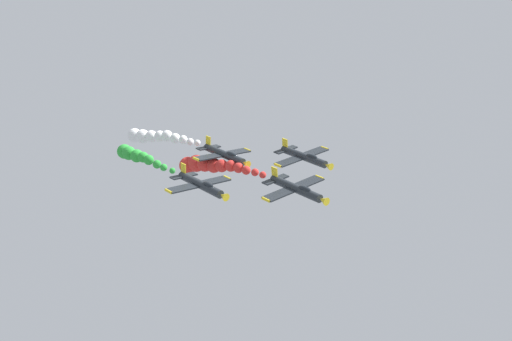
% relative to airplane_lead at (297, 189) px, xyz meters
% --- Properties ---
extents(airplane_lead, '(9.55, 10.35, 2.48)m').
position_rel_airplane_lead_xyz_m(airplane_lead, '(0.00, 0.00, 0.00)').
color(airplane_lead, '#23282D').
extents(smoke_trail_lead, '(4.30, 16.58, 3.98)m').
position_rel_airplane_lead_xyz_m(smoke_trail_lead, '(1.64, -17.90, -1.39)').
color(smoke_trail_lead, red).
extents(airplane_left_inner, '(9.56, 10.35, 2.42)m').
position_rel_airplane_lead_xyz_m(airplane_left_inner, '(-9.43, -8.84, -0.03)').
color(airplane_left_inner, '#23282D').
extents(airplane_right_inner, '(9.57, 10.35, 2.34)m').
position_rel_airplane_lead_xyz_m(airplane_right_inner, '(8.59, -9.00, -0.12)').
color(airplane_right_inner, '#23282D').
extents(smoke_trail_right_inner, '(2.51, 16.03, 2.81)m').
position_rel_airplane_lead_xyz_m(smoke_trail_right_inner, '(8.40, -27.03, -0.85)').
color(smoke_trail_right_inner, green).
extents(airplane_left_outer, '(9.57, 10.35, 2.34)m').
position_rel_airplane_lead_xyz_m(airplane_left_outer, '(-0.51, -16.27, 0.23)').
color(airplane_left_outer, '#23282D').
extents(smoke_trail_left_outer, '(4.27, 17.10, 3.68)m').
position_rel_airplane_lead_xyz_m(smoke_trail_left_outer, '(1.03, -34.43, -1.08)').
color(smoke_trail_left_outer, white).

